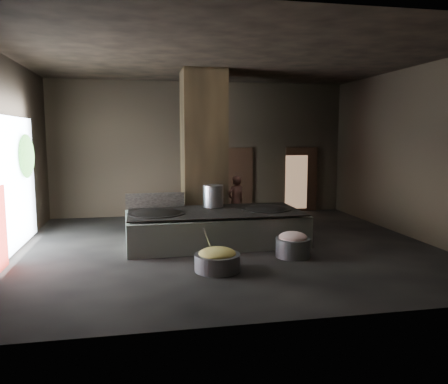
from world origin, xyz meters
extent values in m
cube|color=black|center=(0.00, 0.00, -0.05)|extent=(10.00, 9.00, 0.10)
cube|color=black|center=(0.00, 0.00, 4.55)|extent=(10.00, 9.00, 0.10)
cube|color=black|center=(0.00, 4.55, 2.25)|extent=(10.00, 0.10, 4.50)
cube|color=black|center=(0.00, -4.55, 2.25)|extent=(10.00, 0.10, 4.50)
cube|color=black|center=(-5.05, 0.00, 2.25)|extent=(0.10, 9.00, 4.50)
cube|color=black|center=(5.05, 0.00, 2.25)|extent=(0.10, 9.00, 4.50)
cube|color=black|center=(-0.30, 1.90, 2.25)|extent=(1.20, 1.20, 4.50)
cube|color=beige|center=(-0.25, 0.32, 0.38)|extent=(4.47, 2.27, 0.76)
cube|color=black|center=(-0.25, 0.32, 0.82)|extent=(4.29, 2.06, 0.03)
ellipsoid|color=black|center=(-1.70, 0.27, 0.75)|extent=(1.38, 1.38, 0.38)
cylinder|color=black|center=(-1.70, 0.27, 0.82)|extent=(1.41, 1.41, 0.05)
ellipsoid|color=black|center=(1.10, 0.37, 0.75)|extent=(1.29, 1.29, 0.36)
cylinder|color=black|center=(1.10, 0.37, 0.82)|extent=(1.32, 1.32, 0.05)
cylinder|color=#AAABB2|center=(-0.20, 0.87, 1.13)|extent=(0.53, 0.53, 0.57)
cube|color=black|center=(-1.70, 1.07, 1.03)|extent=(1.53, 0.12, 0.38)
imported|color=brown|center=(0.69, 2.17, 0.77)|extent=(0.65, 0.54, 1.53)
cylinder|color=slate|center=(-0.59, -1.92, 0.17)|extent=(1.20, 1.20, 0.34)
ellipsoid|color=#92AE54|center=(-0.59, -1.92, 0.35)|extent=(0.76, 0.76, 0.23)
cylinder|color=#AAABB2|center=(-0.74, -1.77, 0.55)|extent=(0.29, 0.27, 0.66)
cylinder|color=slate|center=(1.25, -1.25, 0.21)|extent=(0.82, 0.82, 0.42)
ellipsoid|color=tan|center=(1.25, -1.25, 0.45)|extent=(0.64, 0.64, 0.24)
cube|color=black|center=(1.20, 4.45, 1.10)|extent=(1.18, 0.08, 2.38)
cube|color=#8C6647|center=(1.02, 4.52, 1.05)|extent=(0.83, 0.04, 1.95)
cube|color=black|center=(3.60, 4.45, 1.10)|extent=(1.18, 0.08, 2.38)
cube|color=#8C6647|center=(3.41, 4.41, 1.05)|extent=(0.81, 0.04, 1.91)
cube|color=white|center=(-4.95, 0.20, 1.60)|extent=(0.04, 4.20, 3.10)
ellipsoid|color=#194714|center=(-4.85, 1.30, 2.20)|extent=(0.28, 1.10, 1.10)
camera|label=1|loc=(-2.08, -10.33, 2.72)|focal=35.00mm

